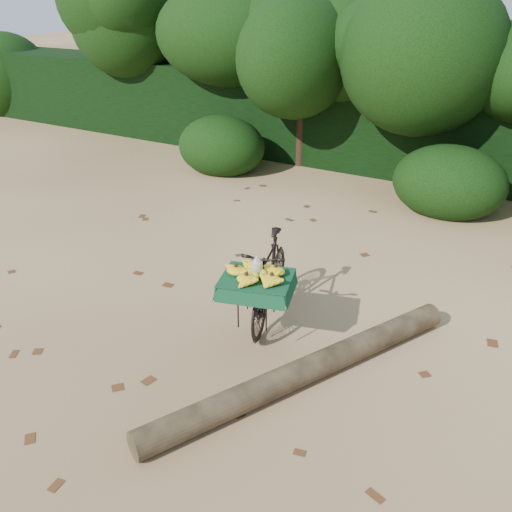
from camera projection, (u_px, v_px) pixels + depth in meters
The scene contains 7 objects.
ground at pixel (228, 300), 6.45m from camera, with size 80.00×80.00×0.00m, color tan.
vendor_bicycle at pixel (269, 278), 5.92m from camera, with size 1.03×1.77×0.96m.
fallen_log at pixel (307, 370), 5.06m from camera, with size 0.25×0.25×3.47m, color brown.
hedge_backdrop at pixel (400, 125), 10.92m from camera, with size 26.00×1.80×1.80m, color black.
tree_row at pixel (359, 70), 10.12m from camera, with size 14.50×2.00×4.00m, color black, non-canonical shape.
bush_clumps at pixel (389, 176), 9.34m from camera, with size 8.80×1.70×0.90m, color black, non-canonical shape.
leaf_litter at pixel (256, 277), 6.95m from camera, with size 7.00×7.30×0.01m, color #552F16, non-canonical shape.
Camera 1 is at (3.16, -4.60, 3.30)m, focal length 38.00 mm.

